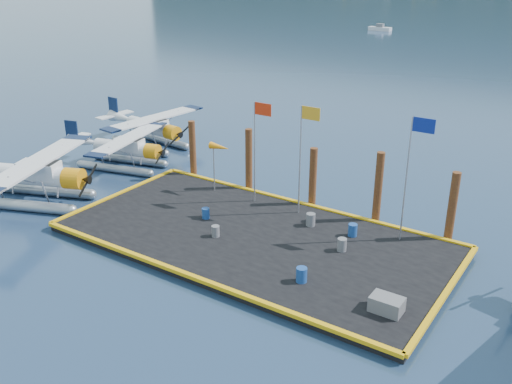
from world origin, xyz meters
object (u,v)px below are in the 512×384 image
(flagpole_yellow, at_px, (304,144))
(piling_4, at_px, (452,209))
(windsock, at_px, (220,148))
(piling_0, at_px, (193,151))
(flagpole_red, at_px, (258,137))
(seaplane_b, at_px, (125,150))
(seaplane_c, at_px, (152,129))
(piling_3, at_px, (378,190))
(drum_3, at_px, (216,231))
(drum_1, at_px, (302,275))
(seaplane_a, at_px, (34,178))
(drum_5, at_px, (311,220))
(crate, at_px, (387,304))
(drum_4, at_px, (353,230))
(drum_2, at_px, (342,245))
(drum_0, at_px, (206,213))
(flagpole_blue, at_px, (412,161))
(piling_2, at_px, (313,179))
(piling_1, at_px, (249,162))

(flagpole_yellow, distance_m, piling_4, 8.35)
(windsock, bearing_deg, piling_0, 155.27)
(flagpole_red, height_order, flagpole_yellow, flagpole_yellow)
(windsock, bearing_deg, seaplane_b, 176.37)
(seaplane_c, height_order, flagpole_yellow, flagpole_yellow)
(piling_0, xyz_separation_m, piling_3, (13.00, 0.00, 0.15))
(windsock, bearing_deg, drum_3, -55.49)
(drum_1, xyz_separation_m, piling_0, (-12.81, 8.00, 1.25))
(flagpole_red, relative_size, flagpole_yellow, 0.97)
(seaplane_a, height_order, flagpole_yellow, flagpole_yellow)
(drum_5, xyz_separation_m, crate, (6.47, -5.38, -0.02))
(drum_4, xyz_separation_m, crate, (4.06, -5.50, -0.00))
(seaplane_b, relative_size, piling_4, 2.16)
(seaplane_a, distance_m, drum_2, 18.80)
(drum_3, distance_m, drum_5, 5.21)
(flagpole_red, bearing_deg, drum_2, -21.97)
(seaplane_c, distance_m, windsock, 11.90)
(drum_3, bearing_deg, drum_1, -13.46)
(seaplane_a, distance_m, drum_1, 18.13)
(windsock, bearing_deg, drum_1, -34.42)
(seaplane_b, relative_size, windsock, 2.77)
(seaplane_a, xyz_separation_m, drum_4, (18.09, 5.84, -0.88))
(piling_0, bearing_deg, drum_4, -11.44)
(seaplane_a, distance_m, flagpole_red, 13.66)
(drum_0, distance_m, flagpole_red, 5.23)
(drum_4, bearing_deg, piling_3, 85.54)
(seaplane_a, bearing_deg, seaplane_c, 166.87)
(drum_2, height_order, crate, crate)
(seaplane_a, xyz_separation_m, flagpole_blue, (20.49, 6.83, 3.07))
(drum_0, height_order, piling_3, piling_3)
(drum_1, relative_size, piling_2, 0.18)
(piling_1, bearing_deg, drum_2, -27.03)
(drum_1, height_order, piling_1, piling_1)
(drum_3, distance_m, windsock, 6.56)
(drum_2, height_order, flagpole_yellow, flagpole_yellow)
(piling_2, bearing_deg, piling_3, 0.00)
(drum_2, xyz_separation_m, piling_1, (-8.54, 4.36, 1.37))
(drum_4, relative_size, piling_0, 0.17)
(drum_0, bearing_deg, drum_4, 18.22)
(seaplane_b, distance_m, piling_4, 22.29)
(seaplane_c, relative_size, drum_5, 13.31)
(drum_5, distance_m, flagpole_blue, 6.31)
(drum_1, bearing_deg, flagpole_red, 135.92)
(seaplane_a, distance_m, drum_4, 19.03)
(drum_0, distance_m, drum_1, 8.23)
(drum_0, distance_m, piling_2, 6.55)
(seaplane_b, bearing_deg, flagpole_red, 73.40)
(seaplane_c, relative_size, flagpole_yellow, 1.49)
(flagpole_yellow, bearing_deg, seaplane_b, 177.80)
(windsock, xyz_separation_m, piling_0, (-3.47, 1.60, -1.23))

